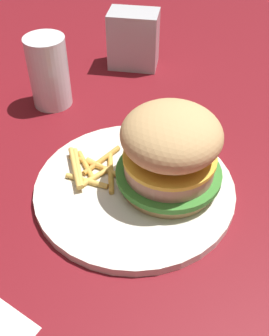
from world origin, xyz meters
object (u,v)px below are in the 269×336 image
Objects in this scene: sandwich at (169,150)px; drink_glass at (50,77)px; plate at (135,188)px; napkin_dispenser at (134,40)px; fries_pile at (93,169)px.

drink_glass is at bearing -4.45° from sandwich.
drink_glass is at bearing -12.31° from plate.
plate is 0.26m from drink_glass.
fries_pile is at bearing -90.51° from napkin_dispenser.
sandwich is 1.33× the size of fries_pile.
sandwich is at bearing -73.42° from napkin_dispenser.
napkin_dispenser reaches higher than fries_pile.
sandwich reaches higher than napkin_dispenser.
plate is at bearing -80.43° from napkin_dispenser.
napkin_dispenser is (0.24, -0.24, 0.05)m from plate.
sandwich is 0.11m from fries_pile.
fries_pile is 0.99× the size of napkin_dispenser.
drink_glass is (0.19, -0.07, 0.03)m from fries_pile.
napkin_dispenser is at bearing -38.21° from sandwich.
sandwich is 1.31× the size of napkin_dispenser.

